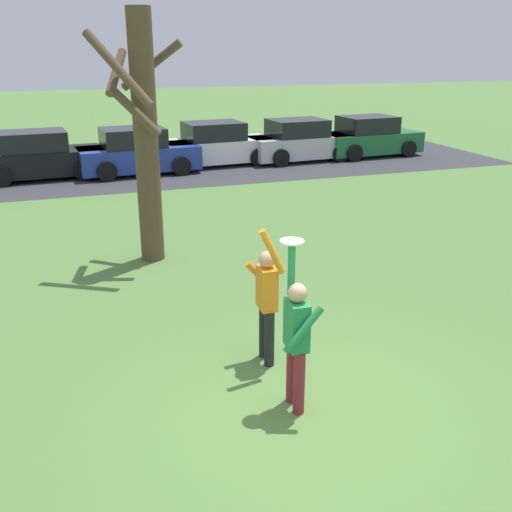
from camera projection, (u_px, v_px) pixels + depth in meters
name	position (u px, v px, depth m)	size (l,w,h in m)	color
ground_plane	(305.00, 406.00, 7.37)	(120.00, 120.00, 0.00)	#567F3D
person_catcher	(296.00, 336.00, 7.03)	(0.49, 0.55, 2.08)	maroon
person_defender	(267.00, 297.00, 8.10)	(0.49, 0.56, 2.04)	black
frisbee_disc	(292.00, 241.00, 6.86)	(0.29, 0.29, 0.02)	white
parked_car_black	(39.00, 157.00, 19.85)	(4.22, 2.27, 1.59)	black
parked_car_blue	(137.00, 153.00, 20.60)	(4.22, 2.27, 1.59)	#233893
parked_car_white	(217.00, 145.00, 22.18)	(4.22, 2.27, 1.59)	white
parked_car_silver	(300.00, 142.00, 23.00)	(4.22, 2.27, 1.59)	#BCBCC1
parked_car_green	(369.00, 138.00, 24.01)	(4.22, 2.27, 1.59)	#1E6633
parking_strip	(182.00, 169.00, 21.63)	(24.69, 6.40, 0.01)	#38383D
bare_tree_tall	(144.00, 133.00, 11.62)	(1.97, 1.98, 4.94)	brown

